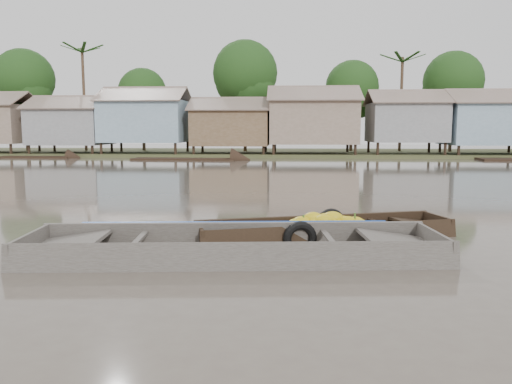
{
  "coord_description": "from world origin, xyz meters",
  "views": [
    {
      "loc": [
        0.45,
        -9.26,
        2.16
      ],
      "look_at": [
        -0.19,
        1.39,
        0.8
      ],
      "focal_mm": 35.0,
      "sensor_mm": 36.0,
      "label": 1
    }
  ],
  "objects": [
    {
      "name": "riverbank",
      "position": [
        3.03,
        31.86,
        3.07
      ],
      "size": [
        120.0,
        12.47,
        10.22
      ],
      "color": "#384723",
      "rests_on": "ground"
    },
    {
      "name": "viewer_boat",
      "position": [
        -0.4,
        -1.01,
        0.05
      ],
      "size": [
        7.13,
        2.43,
        0.56
      ],
      "rotation": [
        0.0,
        0.0,
        0.09
      ],
      "color": "#3C3732",
      "rests_on": "ground"
    },
    {
      "name": "distant_boats",
      "position": [
        7.82,
        23.8,
        -0.05
      ],
      "size": [
        47.3,
        16.12,
        0.35
      ],
      "color": "black",
      "rests_on": "ground"
    },
    {
      "name": "banana_boat",
      "position": [
        1.18,
        0.6,
        0.13
      ],
      "size": [
        5.28,
        2.64,
        0.71
      ],
      "rotation": [
        0.0,
        0.0,
        0.29
      ],
      "color": "black",
      "rests_on": "ground"
    },
    {
      "name": "ground",
      "position": [
        0.0,
        0.0,
        0.0
      ],
      "size": [
        120.0,
        120.0,
        0.0
      ],
      "primitive_type": "plane",
      "color": "#52483F",
      "rests_on": "ground"
    }
  ]
}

